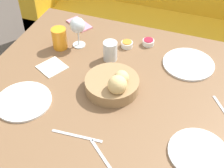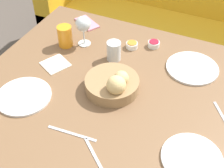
{
  "view_description": "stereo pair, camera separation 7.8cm",
  "coord_description": "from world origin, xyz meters",
  "px_view_note": "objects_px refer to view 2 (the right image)",
  "views": [
    {
      "loc": [
        0.31,
        -0.92,
        1.66
      ],
      "look_at": [
        -0.03,
        -0.01,
        0.76
      ],
      "focal_mm": 50.0,
      "sensor_mm": 36.0,
      "label": 1
    },
    {
      "loc": [
        0.38,
        -0.89,
        1.66
      ],
      "look_at": [
        -0.03,
        -0.01,
        0.76
      ],
      "focal_mm": 50.0,
      "sensor_mm": 36.0,
      "label": 2
    }
  ],
  "objects_px": {
    "plate_near_right": "(192,158)",
    "napkin": "(55,64)",
    "bread_basket": "(113,84)",
    "knife_silver": "(72,134)",
    "plate_far_center": "(192,68)",
    "jam_bowl_berry": "(154,44)",
    "plate_near_left": "(24,96)",
    "water_tumbler": "(114,51)",
    "wine_glass": "(83,25)",
    "spoon_coffee": "(222,115)",
    "couch": "(166,29)",
    "fork_silver": "(97,159)",
    "juice_glass": "(65,36)",
    "jam_bowl_honey": "(132,45)",
    "cell_phone": "(87,23)"
  },
  "relations": [
    {
      "from": "bread_basket",
      "to": "cell_phone",
      "type": "relative_size",
      "value": 1.39
    },
    {
      "from": "juice_glass",
      "to": "fork_silver",
      "type": "xyz_separation_m",
      "value": [
        0.45,
        -0.54,
        -0.05
      ]
    },
    {
      "from": "spoon_coffee",
      "to": "napkin",
      "type": "xyz_separation_m",
      "value": [
        -0.77,
        -0.01,
        0.0
      ]
    },
    {
      "from": "plate_near_left",
      "to": "fork_silver",
      "type": "relative_size",
      "value": 1.44
    },
    {
      "from": "napkin",
      "to": "cell_phone",
      "type": "relative_size",
      "value": 0.91
    },
    {
      "from": "wine_glass",
      "to": "juice_glass",
      "type": "bearing_deg",
      "value": -148.69
    },
    {
      "from": "jam_bowl_berry",
      "to": "cell_phone",
      "type": "distance_m",
      "value": 0.41
    },
    {
      "from": "napkin",
      "to": "jam_bowl_honey",
      "type": "bearing_deg",
      "value": 45.06
    },
    {
      "from": "cell_phone",
      "to": "juice_glass",
      "type": "bearing_deg",
      "value": -89.95
    },
    {
      "from": "bread_basket",
      "to": "napkin",
      "type": "height_order",
      "value": "bread_basket"
    },
    {
      "from": "jam_bowl_berry",
      "to": "jam_bowl_honey",
      "type": "xyz_separation_m",
      "value": [
        -0.1,
        -0.05,
        0.0
      ]
    },
    {
      "from": "plate_far_center",
      "to": "fork_silver",
      "type": "bearing_deg",
      "value": -106.02
    },
    {
      "from": "plate_near_left",
      "to": "bread_basket",
      "type": "bearing_deg",
      "value": 30.7
    },
    {
      "from": "bread_basket",
      "to": "plate_far_center",
      "type": "distance_m",
      "value": 0.4
    },
    {
      "from": "jam_bowl_honey",
      "to": "spoon_coffee",
      "type": "bearing_deg",
      "value": -28.68
    },
    {
      "from": "jam_bowl_honey",
      "to": "spoon_coffee",
      "type": "distance_m",
      "value": 0.56
    },
    {
      "from": "plate_far_center",
      "to": "wine_glass",
      "type": "xyz_separation_m",
      "value": [
        -0.55,
        -0.04,
        0.11
      ]
    },
    {
      "from": "plate_far_center",
      "to": "spoon_coffee",
      "type": "bearing_deg",
      "value": -52.62
    },
    {
      "from": "couch",
      "to": "spoon_coffee",
      "type": "distance_m",
      "value": 1.33
    },
    {
      "from": "knife_silver",
      "to": "napkin",
      "type": "xyz_separation_m",
      "value": [
        -0.28,
        0.32,
        0.0
      ]
    },
    {
      "from": "plate_near_right",
      "to": "spoon_coffee",
      "type": "relative_size",
      "value": 1.67
    },
    {
      "from": "plate_near_left",
      "to": "plate_far_center",
      "type": "height_order",
      "value": "same"
    },
    {
      "from": "plate_near_right",
      "to": "napkin",
      "type": "height_order",
      "value": "plate_near_right"
    },
    {
      "from": "fork_silver",
      "to": "napkin",
      "type": "xyz_separation_m",
      "value": [
        -0.41,
        0.38,
        0.0
      ]
    },
    {
      "from": "plate_near_right",
      "to": "napkin",
      "type": "distance_m",
      "value": 0.75
    },
    {
      "from": "plate_far_center",
      "to": "jam_bowl_honey",
      "type": "relative_size",
      "value": 4.11
    },
    {
      "from": "spoon_coffee",
      "to": "jam_bowl_berry",
      "type": "bearing_deg",
      "value": 140.83
    },
    {
      "from": "plate_near_right",
      "to": "water_tumbler",
      "type": "distance_m",
      "value": 0.63
    },
    {
      "from": "plate_far_center",
      "to": "fork_silver",
      "type": "relative_size",
      "value": 1.5
    },
    {
      "from": "bread_basket",
      "to": "wine_glass",
      "type": "bearing_deg",
      "value": 137.79
    },
    {
      "from": "plate_near_left",
      "to": "plate_near_right",
      "type": "distance_m",
      "value": 0.72
    },
    {
      "from": "couch",
      "to": "spoon_coffee",
      "type": "relative_size",
      "value": 14.42
    },
    {
      "from": "plate_far_center",
      "to": "spoon_coffee",
      "type": "height_order",
      "value": "plate_far_center"
    },
    {
      "from": "couch",
      "to": "plate_near_right",
      "type": "distance_m",
      "value": 1.53
    },
    {
      "from": "bread_basket",
      "to": "jam_bowl_honey",
      "type": "bearing_deg",
      "value": 97.92
    },
    {
      "from": "water_tumbler",
      "to": "jam_bowl_berry",
      "type": "bearing_deg",
      "value": 51.71
    },
    {
      "from": "plate_far_center",
      "to": "jam_bowl_berry",
      "type": "relative_size",
      "value": 4.11
    },
    {
      "from": "napkin",
      "to": "plate_near_left",
      "type": "bearing_deg",
      "value": -90.86
    },
    {
      "from": "water_tumbler",
      "to": "fork_silver",
      "type": "distance_m",
      "value": 0.57
    },
    {
      "from": "bread_basket",
      "to": "plate_near_left",
      "type": "xyz_separation_m",
      "value": [
        -0.32,
        -0.19,
        -0.03
      ]
    },
    {
      "from": "water_tumbler",
      "to": "jam_bowl_berry",
      "type": "relative_size",
      "value": 1.63
    },
    {
      "from": "bread_basket",
      "to": "juice_glass",
      "type": "height_order",
      "value": "bread_basket"
    },
    {
      "from": "water_tumbler",
      "to": "cell_phone",
      "type": "bearing_deg",
      "value": 139.79
    },
    {
      "from": "juice_glass",
      "to": "fork_silver",
      "type": "distance_m",
      "value": 0.7
    },
    {
      "from": "plate_far_center",
      "to": "water_tumbler",
      "type": "distance_m",
      "value": 0.37
    },
    {
      "from": "plate_near_right",
      "to": "spoon_coffee",
      "type": "height_order",
      "value": "plate_near_right"
    },
    {
      "from": "juice_glass",
      "to": "plate_near_left",
      "type": "bearing_deg",
      "value": -85.4
    },
    {
      "from": "juice_glass",
      "to": "jam_bowl_honey",
      "type": "bearing_deg",
      "value": 21.21
    },
    {
      "from": "plate_near_left",
      "to": "knife_silver",
      "type": "height_order",
      "value": "plate_near_left"
    },
    {
      "from": "bread_basket",
      "to": "plate_near_right",
      "type": "distance_m",
      "value": 0.44
    }
  ]
}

